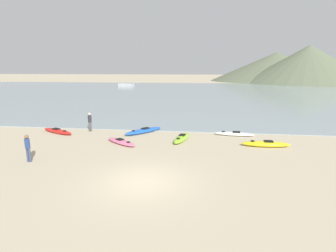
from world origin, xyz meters
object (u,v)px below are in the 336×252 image
Objects in this scene: kayak_on_sand_2 at (121,142)px; moored_boat_1 at (126,85)px; person_near_waterline at (90,121)px; person_near_foreground at (28,146)px; kayak_on_sand_0 at (182,138)px; kayak_on_sand_4 at (234,134)px; kayak_on_sand_5 at (144,131)px; kayak_on_sand_3 at (58,131)px; kayak_on_sand_1 at (266,144)px.

kayak_on_sand_2 is 0.61× the size of moored_boat_1.
person_near_waterline reaches higher than kayak_on_sand_2.
kayak_on_sand_0 is at bearing 34.28° from person_near_foreground.
person_near_waterline is (-11.68, -0.05, 0.76)m from kayak_on_sand_4.
person_near_foreground reaches higher than moored_boat_1.
moored_boat_1 is at bearing 107.42° from kayak_on_sand_5.
kayak_on_sand_5 reaches higher than kayak_on_sand_2.
kayak_on_sand_0 is 9.90m from person_near_foreground.
kayak_on_sand_0 is 57.78m from moored_boat_1.
person_near_foreground is at bearing -72.99° from kayak_on_sand_3.
kayak_on_sand_2 is at bearing -105.06° from kayak_on_sand_5.
kayak_on_sand_2 is 0.80× the size of kayak_on_sand_3.
kayak_on_sand_4 is at bearing 31.24° from person_near_foreground.
person_near_foreground reaches higher than kayak_on_sand_4.
kayak_on_sand_3 is 1.07× the size of kayak_on_sand_5.
kayak_on_sand_2 is at bearing 45.25° from person_near_foreground.
moored_boat_1 is at bearing 100.91° from person_near_foreground.
kayak_on_sand_5 is at bearing -179.84° from kayak_on_sand_4.
kayak_on_sand_4 is at bearing 24.34° from kayak_on_sand_0.
kayak_on_sand_3 is 1.11× the size of kayak_on_sand_4.
kayak_on_sand_2 is 57.92m from moored_boat_1.
kayak_on_sand_5 is at bearing 163.21° from kayak_on_sand_1.
person_near_foreground is (-12.13, -7.36, 0.76)m from kayak_on_sand_4.
moored_boat_1 reaches higher than kayak_on_sand_5.
kayak_on_sand_3 is 2.19× the size of person_near_foreground.
kayak_on_sand_0 is 1.96× the size of person_near_waterline.
kayak_on_sand_0 is 5.78m from kayak_on_sand_1.
kayak_on_sand_5 is at bearing 0.40° from person_near_waterline.
kayak_on_sand_0 is at bearing -70.06° from moored_boat_1.
kayak_on_sand_3 is at bearing -161.80° from person_near_waterline.
kayak_on_sand_2 is (-4.09, -1.46, -0.03)m from kayak_on_sand_0.
kayak_on_sand_0 is 3.68m from kayak_on_sand_5.
kayak_on_sand_1 is 1.15× the size of kayak_on_sand_2.
person_near_waterline reaches higher than person_near_foreground.
kayak_on_sand_1 is at bearing -9.12° from kayak_on_sand_0.
kayak_on_sand_4 is 0.68× the size of moored_boat_1.
moored_boat_1 reaches higher than kayak_on_sand_1.
moored_boat_1 is at bearing 114.71° from kayak_on_sand_1.
kayak_on_sand_5 reaches higher than kayak_on_sand_4.
person_near_waterline reaches higher than kayak_on_sand_5.
kayak_on_sand_1 is 60.80m from moored_boat_1.
kayak_on_sand_3 is at bearing 173.31° from kayak_on_sand_1.
kayak_on_sand_3 reaches higher than kayak_on_sand_4.
person_near_waterline is at bearing 86.46° from person_near_foreground.
kayak_on_sand_1 reaches higher than kayak_on_sand_3.
kayak_on_sand_1 is 9.81m from kayak_on_sand_2.
person_near_waterline is (-7.71, 1.75, 0.73)m from kayak_on_sand_0.
kayak_on_sand_0 is at bearing -28.90° from kayak_on_sand_5.
kayak_on_sand_2 is 6.52m from kayak_on_sand_3.
kayak_on_sand_5 is 8.88m from person_near_foreground.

